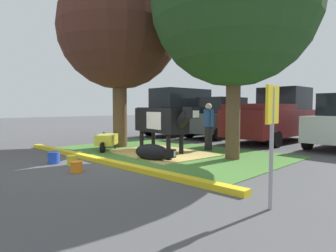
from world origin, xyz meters
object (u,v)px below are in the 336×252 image
at_px(shade_tree_left, 119,29).
at_px(cow_holstein, 162,121).
at_px(bucket_orange, 76,166).
at_px(wheelbarrow, 106,140).
at_px(parking_sign, 272,122).
at_px(bucket_yellow, 72,160).
at_px(person_handler, 208,125).
at_px(calf_lying, 153,152).
at_px(pickup_truck_maroon, 275,117).
at_px(shade_tree_right, 234,3).
at_px(suv_black, 181,112).
at_px(sedan_blue, 222,118).
at_px(bucket_blue, 54,157).

height_order(shade_tree_left, cow_holstein, shade_tree_left).
bearing_deg(bucket_orange, wheelbarrow, 134.44).
xyz_separation_m(parking_sign, bucket_orange, (-4.36, -0.77, -1.16)).
bearing_deg(wheelbarrow, bucket_yellow, -53.90).
height_order(person_handler, parking_sign, parking_sign).
height_order(calf_lying, wheelbarrow, wheelbarrow).
height_order(person_handler, bucket_yellow, person_handler).
distance_m(shade_tree_left, bucket_orange, 6.22).
xyz_separation_m(parking_sign, pickup_truck_maroon, (-3.77, 8.44, -0.18)).
relative_size(shade_tree_right, parking_sign, 3.74).
relative_size(calf_lying, person_handler, 0.80).
bearing_deg(suv_black, shade_tree_right, -36.91).
bearing_deg(parking_sign, suv_black, 138.30).
bearing_deg(wheelbarrow, bucket_orange, -45.56).
bearing_deg(parking_sign, shade_tree_right, 129.50).
xyz_separation_m(person_handler, bucket_yellow, (-0.95, -4.66, -0.76)).
bearing_deg(shade_tree_right, parking_sign, -50.50).
distance_m(cow_holstein, suv_black, 6.41).
xyz_separation_m(cow_holstein, suv_black, (-3.79, 5.17, 0.19)).
bearing_deg(sedan_blue, cow_holstein, -75.60).
bearing_deg(bucket_yellow, shade_tree_right, 55.57).
xyz_separation_m(bucket_yellow, bucket_orange, (0.85, -0.33, -0.00)).
xyz_separation_m(suv_black, pickup_truck_maroon, (5.07, 0.56, -0.16)).
height_order(bucket_blue, pickup_truck_maroon, pickup_truck_maroon).
distance_m(wheelbarrow, bucket_blue, 2.50).
xyz_separation_m(cow_holstein, bucket_orange, (0.69, -3.48, -0.94)).
bearing_deg(bucket_yellow, suv_black, 113.59).
xyz_separation_m(calf_lying, bucket_orange, (-0.19, -2.25, -0.10)).
height_order(calf_lying, pickup_truck_maroon, pickup_truck_maroon).
xyz_separation_m(bucket_yellow, suv_black, (-3.64, 8.33, 1.13)).
xyz_separation_m(shade_tree_right, suv_black, (-6.17, 4.63, -3.20)).
height_order(shade_tree_right, bucket_orange, shade_tree_right).
bearing_deg(cow_holstein, shade_tree_left, -177.81).
relative_size(wheelbarrow, bucket_orange, 4.77).
height_order(shade_tree_left, bucket_orange, shade_tree_left).
distance_m(shade_tree_right, bucket_orange, 6.14).
relative_size(shade_tree_left, parking_sign, 3.68).
bearing_deg(wheelbarrow, pickup_truck_maroon, 66.43).
bearing_deg(suv_black, parking_sign, -41.70).
xyz_separation_m(cow_holstein, pickup_truck_maroon, (1.28, 5.73, 0.04)).
xyz_separation_m(bucket_blue, suv_black, (-3.04, 8.54, 1.10)).
bearing_deg(person_handler, calf_lying, -88.15).
bearing_deg(bucket_blue, shade_tree_left, 114.01).
bearing_deg(sedan_blue, parking_sign, -52.12).
xyz_separation_m(shade_tree_right, wheelbarrow, (-4.06, -1.60, -4.08)).
bearing_deg(shade_tree_left, person_handler, 27.84).
distance_m(shade_tree_left, wheelbarrow, 4.22).
bearing_deg(person_handler, suv_black, 141.34).
bearing_deg(shade_tree_right, calf_lying, -130.31).
bearing_deg(bucket_orange, shade_tree_right, 67.24).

